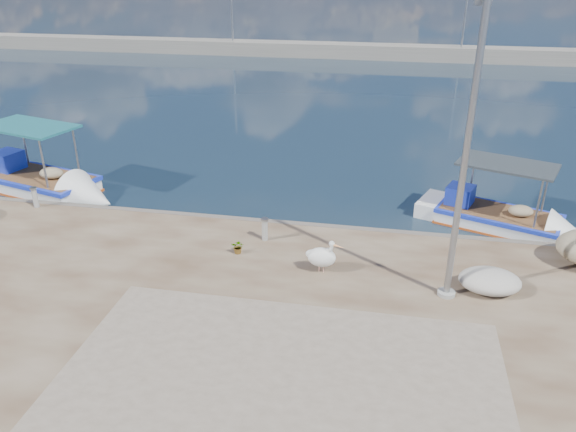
# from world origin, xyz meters

# --- Properties ---
(ground) EXTENTS (1400.00, 1400.00, 0.00)m
(ground) POSITION_xyz_m (0.00, 0.00, 0.00)
(ground) COLOR #162635
(ground) RESTS_ON ground
(quay_patch) EXTENTS (9.00, 7.00, 0.01)m
(quay_patch) POSITION_xyz_m (1.00, -3.00, 0.50)
(quay_patch) COLOR gray
(quay_patch) RESTS_ON quay
(breakwater) EXTENTS (120.00, 2.20, 7.50)m
(breakwater) POSITION_xyz_m (-0.00, 40.00, 0.60)
(breakwater) COLOR gray
(breakwater) RESTS_ON ground
(boat_left) EXTENTS (6.54, 3.59, 3.00)m
(boat_left) POSITION_xyz_m (-10.42, 7.08, 0.23)
(boat_left) COLOR white
(boat_left) RESTS_ON ground
(boat_right) EXTENTS (5.66, 3.56, 2.59)m
(boat_right) POSITION_xyz_m (6.47, 7.09, 0.20)
(boat_right) COLOR white
(boat_right) RESTS_ON ground
(pelican) EXTENTS (1.05, 0.64, 1.00)m
(pelican) POSITION_xyz_m (1.24, 2.15, 0.97)
(pelican) COLOR tan
(pelican) RESTS_ON quay
(lamp_post) EXTENTS (0.44, 0.96, 7.00)m
(lamp_post) POSITION_xyz_m (4.47, 1.65, 3.80)
(lamp_post) COLOR gray
(lamp_post) RESTS_ON quay
(bollard_near) EXTENTS (0.23, 0.23, 0.70)m
(bollard_near) POSITION_xyz_m (-0.69, 3.70, 0.88)
(bollard_near) COLOR gray
(bollard_near) RESTS_ON quay
(bollard_far) EXTENTS (0.23, 0.23, 0.71)m
(bollard_far) POSITION_xyz_m (-8.83, 4.60, 0.89)
(bollard_far) COLOR gray
(bollard_far) RESTS_ON quay
(potted_plant) EXTENTS (0.39, 0.35, 0.41)m
(potted_plant) POSITION_xyz_m (-1.24, 2.74, 0.71)
(potted_plant) COLOR #33722D
(potted_plant) RESTS_ON quay
(net_pile_d) EXTENTS (1.54, 1.16, 0.58)m
(net_pile_d) POSITION_xyz_m (5.53, 2.02, 0.79)
(net_pile_d) COLOR #B7B3A9
(net_pile_d) RESTS_ON quay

